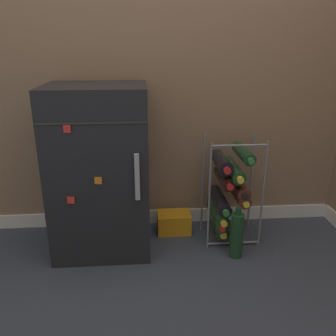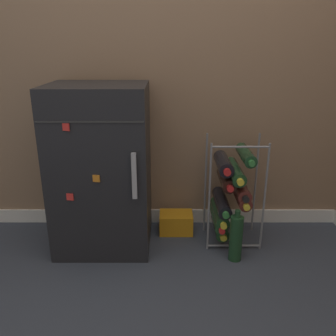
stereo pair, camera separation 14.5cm
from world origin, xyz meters
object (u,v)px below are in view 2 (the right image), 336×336
at_px(wine_rack, 228,192).
at_px(loose_bottle_floor, 235,238).
at_px(soda_box, 175,223).
at_px(mini_fridge, 101,169).

xyz_separation_m(wine_rack, loose_bottle_floor, (0.01, -0.21, -0.18)).
bearing_deg(wine_rack, loose_bottle_floor, -86.07).
bearing_deg(soda_box, loose_bottle_floor, -43.87).
distance_m(soda_box, loose_bottle_floor, 0.45).
bearing_deg(loose_bottle_floor, mini_fridge, 166.29).
distance_m(mini_fridge, wine_rack, 0.75).
bearing_deg(loose_bottle_floor, soda_box, 136.13).
xyz_separation_m(soda_box, loose_bottle_floor, (0.32, -0.31, 0.07)).
bearing_deg(soda_box, mini_fridge, -163.52).
height_order(mini_fridge, loose_bottle_floor, mini_fridge).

